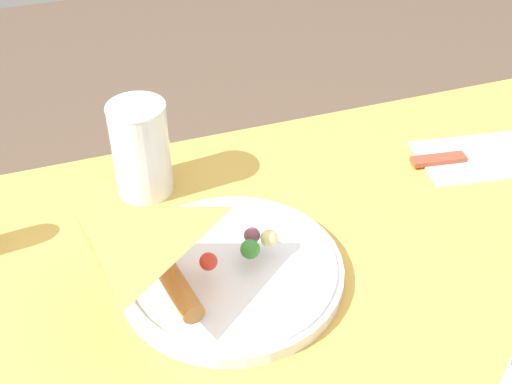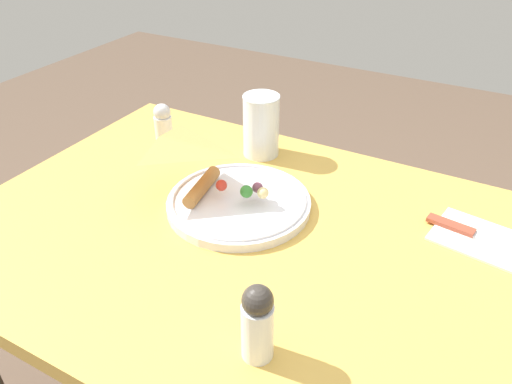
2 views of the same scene
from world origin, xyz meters
TOP-DOWN VIEW (x-y plane):
  - dining_table at (0.00, 0.00)m, footprint 1.23×0.68m
  - plate_pizza at (-0.19, 0.05)m, footprint 0.25×0.25m
  - milk_glass at (-0.24, 0.24)m, footprint 0.07×0.07m
  - napkin_folded at (0.21, 0.16)m, footprint 0.18×0.13m
  - butter_knife at (0.20, 0.16)m, footprint 0.21×0.05m
  - salt_shaker at (-0.45, 0.19)m, footprint 0.04×0.04m
  - pepper_shaker at (-0.01, -0.21)m, footprint 0.04×0.04m

SIDE VIEW (x-z plane):
  - dining_table at x=0.00m, z-range 0.27..1.05m
  - napkin_folded at x=0.21m, z-range 0.78..0.78m
  - butter_knife at x=0.20m, z-range 0.78..0.79m
  - plate_pizza at x=-0.19m, z-range 0.77..0.82m
  - salt_shaker at x=-0.45m, z-range 0.78..0.86m
  - pepper_shaker at x=-0.01m, z-range 0.78..0.89m
  - milk_glass at x=-0.24m, z-range 0.77..0.90m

